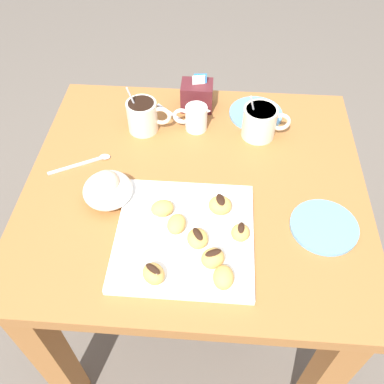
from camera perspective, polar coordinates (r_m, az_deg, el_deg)
ground_plane at (r=1.64m, az=0.32°, el=-15.38°), size 8.00×8.00×0.00m
dining_table at (r=1.16m, az=0.43°, el=-3.43°), size 0.84×0.77×0.70m
pastry_plate_square at (r=0.94m, az=-1.00°, el=-5.92°), size 0.30×0.30×0.02m
coffee_mug_cream_left at (r=1.17m, az=-6.62°, el=10.25°), size 0.12×0.08×0.14m
coffee_mug_cream_right at (r=1.16m, az=9.21°, el=9.42°), size 0.13×0.09×0.13m
cream_pitcher_white at (r=1.17m, az=0.48°, el=10.12°), size 0.10×0.06×0.07m
sugar_caddy at (r=1.25m, az=0.67°, el=12.93°), size 0.09×0.07×0.11m
ice_cream_bowl at (r=1.01m, az=-11.34°, el=0.44°), size 0.12×0.12×0.09m
saucer_sky_left at (r=1.25m, az=8.61°, el=10.42°), size 0.15×0.15×0.01m
saucer_sky_right at (r=1.00m, az=17.42°, el=-4.49°), size 0.15×0.15×0.01m
loose_spoon_near_saucer at (r=1.22m, az=-1.49°, el=9.63°), size 0.13×0.11×0.01m
loose_spoon_by_plate at (r=1.13m, az=-14.01°, el=3.94°), size 0.15×0.08×0.01m
beignet_0 at (r=0.93m, az=-2.10°, el=-4.35°), size 0.05×0.06×0.03m
beignet_1 at (r=0.96m, az=3.82°, el=-1.79°), size 0.06×0.06×0.04m
chocolate_drizzle_1 at (r=0.94m, az=3.88°, el=-1.03°), size 0.03×0.04×0.00m
beignet_2 at (r=0.92m, az=6.57°, el=-5.48°), size 0.05×0.05×0.03m
chocolate_drizzle_2 at (r=0.91m, az=6.66°, el=-4.81°), size 0.02×0.03×0.00m
beignet_3 at (r=0.96m, az=-4.02°, el=-2.20°), size 0.06×0.06×0.03m
beignet_4 at (r=0.86m, az=-5.22°, el=-10.94°), size 0.07×0.07×0.04m
chocolate_drizzle_4 at (r=0.85m, az=-5.31°, el=-10.30°), size 0.04×0.03×0.00m
beignet_5 at (r=0.91m, az=0.77°, el=-6.30°), size 0.06×0.06×0.03m
chocolate_drizzle_5 at (r=0.89m, az=0.78°, el=-5.69°), size 0.03×0.04×0.00m
beignet_6 at (r=0.86m, az=4.28°, el=-11.44°), size 0.04×0.05×0.03m
beignet_7 at (r=0.88m, az=2.83°, el=-8.93°), size 0.07×0.06×0.04m
chocolate_drizzle_7 at (r=0.86m, az=2.89°, el=-8.19°), size 0.04×0.03×0.00m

